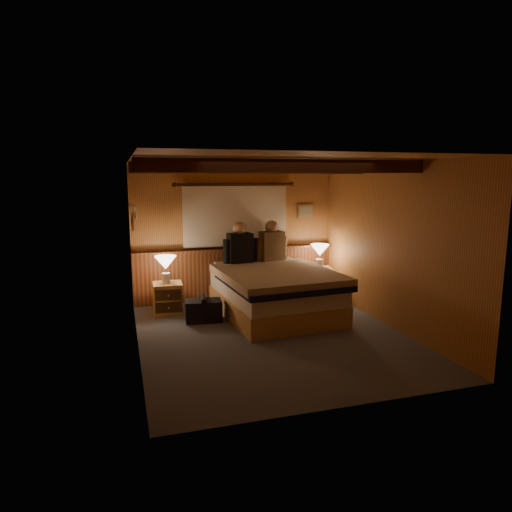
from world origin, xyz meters
name	(u,v)px	position (x,y,z in m)	size (l,w,h in m)	color
floor	(272,335)	(0.00, 0.00, 0.00)	(4.20, 4.20, 0.00)	#4E525D
ceiling	(273,160)	(0.00, 0.00, 2.40)	(4.20, 4.20, 0.00)	#B68744
wall_back	(235,233)	(0.00, 2.10, 1.20)	(3.60, 3.60, 0.00)	#CF8B4A
wall_left	(135,257)	(-1.80, 0.00, 1.20)	(4.20, 4.20, 0.00)	#CF8B4A
wall_right	(389,245)	(1.80, 0.00, 1.20)	(4.20, 4.20, 0.00)	#CF8B4A
wall_front	(346,286)	(0.00, -2.10, 1.20)	(3.60, 3.60, 0.00)	#CF8B4A
wainscot	(236,272)	(0.00, 2.04, 0.49)	(3.60, 0.23, 0.94)	brown
curtain_window	(235,215)	(0.00, 2.03, 1.52)	(2.18, 0.09, 1.11)	#3F1D0F
ceiling_beams	(269,167)	(0.00, 0.15, 2.31)	(3.60, 1.65, 0.16)	#3F1D0F
coat_rail	(135,210)	(-1.72, 1.58, 1.67)	(0.05, 0.55, 0.24)	white
framed_print	(305,211)	(1.35, 2.08, 1.55)	(0.30, 0.04, 0.25)	tan
bed	(275,292)	(0.36, 0.91, 0.38)	(1.81, 2.27, 0.74)	tan
nightstand_left	(168,298)	(-1.27, 1.48, 0.25)	(0.47, 0.43, 0.50)	tan
nightstand_right	(317,283)	(1.40, 1.61, 0.28)	(0.60, 0.56, 0.57)	tan
lamp_left	(166,264)	(-1.29, 1.46, 0.81)	(0.34, 0.34, 0.45)	silver
lamp_right	(320,251)	(1.43, 1.58, 0.87)	(0.33, 0.33, 0.43)	silver
person_left	(240,246)	(-0.02, 1.67, 1.02)	(0.60, 0.27, 0.73)	black
person_right	(272,244)	(0.58, 1.73, 1.02)	(0.60, 0.30, 0.73)	#4E381F
duffel_bag	(203,310)	(-0.79, 0.91, 0.17)	(0.57, 0.37, 0.39)	black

